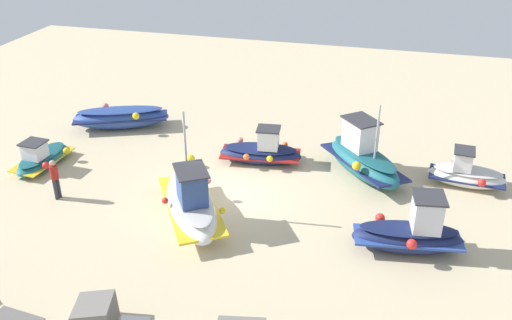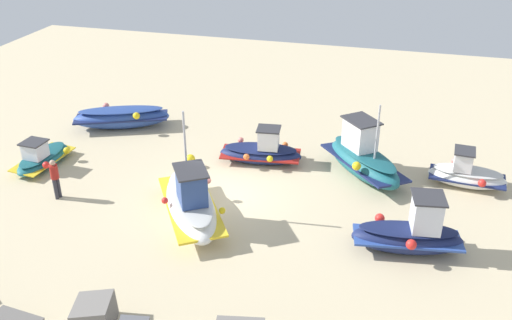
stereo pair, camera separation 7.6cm
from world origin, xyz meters
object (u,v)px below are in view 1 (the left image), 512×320
Objects in this scene: fishing_boat_6 at (466,174)px; fishing_boat_0 at (191,203)px; fishing_boat_1 at (262,152)px; fishing_boat_2 at (121,117)px; mooring_buoy_0 at (190,159)px; person_walking at (55,177)px; fishing_boat_4 at (42,158)px; fishing_boat_3 at (363,158)px; fishing_boat_5 at (411,233)px.

fishing_boat_0 is at bearing 32.16° from fishing_boat_6.
fishing_boat_2 is (7.73, -1.78, 0.05)m from fishing_boat_1.
person_walking is at bearing 43.21° from mooring_buoy_0.
fishing_boat_0 is 1.58× the size of fishing_boat_4.
fishing_boat_3 is at bearing -140.74° from person_walking.
fishing_boat_3 reaches higher than fishing_boat_5.
fishing_boat_4 is (9.15, 2.89, -0.09)m from fishing_boat_1.
fishing_boat_6 is 16.45m from person_walking.
fishing_boat_0 is 5.30m from fishing_boat_1.
fishing_boat_3 is (-12.15, 1.78, 0.22)m from fishing_boat_2.
person_walking is at bearing 73.13° from fishing_boat_3.
fishing_boat_5 reaches higher than mooring_buoy_0.
fishing_boat_1 is 2.24× the size of person_walking.
fishing_boat_4 is (13.57, 2.90, -0.36)m from fishing_boat_3.
fishing_boat_2 is 4.89m from fishing_boat_4.
fishing_boat_0 is at bearing 90.66° from fishing_boat_3.
fishing_boat_2 is 5.72m from mooring_buoy_0.
fishing_boat_5 is 6.71× the size of mooring_buoy_0.
fishing_boat_4 is at bearing 163.81° from fishing_boat_5.
fishing_boat_3 is at bearing -6.72° from fishing_boat_1.
fishing_boat_5 reaches higher than fishing_boat_4.
fishing_boat_3 is 5.40m from fishing_boat_5.
fishing_boat_4 is at bearing 61.07° from fishing_boat_3.
person_walking is at bearing -150.58° from fishing_boat_1.
fishing_boat_6 is at bearing 85.82° from fishing_boat_0.
mooring_buoy_0 is at bearing 11.20° from fishing_boat_6.
fishing_boat_1 is 0.85× the size of fishing_boat_3.
fishing_boat_0 is 5.64m from person_walking.
fishing_boat_5 is 10.09m from mooring_buoy_0.
mooring_buoy_0 is at bearing 125.51° from fishing_boat_2.
fishing_boat_5 reaches higher than fishing_boat_6.
fishing_boat_3 is 1.14× the size of fishing_boat_5.
fishing_boat_3 reaches higher than fishing_boat_4.
fishing_boat_6 is at bearing 151.91° from fishing_boat_2.
fishing_boat_0 is 9.41m from fishing_boat_2.
fishing_boat_1 reaches higher than fishing_boat_6.
fishing_boat_1 is (-1.34, -5.12, -0.20)m from fishing_boat_0.
fishing_boat_2 reaches higher than mooring_buoy_0.
fishing_boat_1 reaches higher than fishing_boat_4.
mooring_buoy_0 is (11.49, 1.42, -0.14)m from fishing_boat_6.
fishing_boat_6 is (-17.76, -3.06, 0.09)m from fishing_boat_4.
fishing_boat_1 is 0.76× the size of fishing_boat_2.
fishing_boat_5 is at bearing -164.38° from person_walking.
fishing_boat_1 is 0.97× the size of fishing_boat_5.
fishing_boat_1 is 8.61m from fishing_boat_6.
fishing_boat_0 is 1.57× the size of fishing_boat_6.
fishing_boat_5 is 2.32× the size of person_walking.
fishing_boat_5 is (-7.83, -0.14, -0.03)m from fishing_boat_0.
fishing_boat_3 is at bearing -170.26° from mooring_buoy_0.
fishing_boat_6 is (-4.18, -0.17, -0.27)m from fishing_boat_3.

